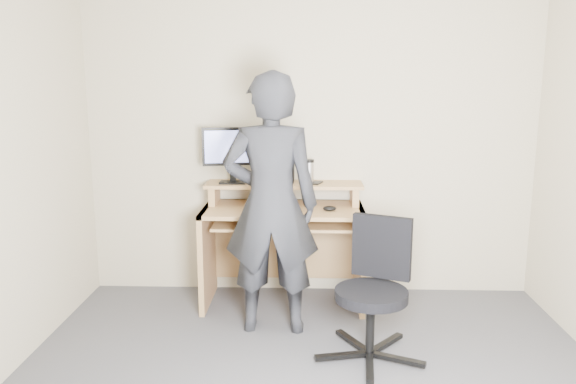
# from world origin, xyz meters

# --- Properties ---
(back_wall) EXTENTS (3.50, 0.02, 2.50)m
(back_wall) POSITION_xyz_m (0.00, 1.75, 1.25)
(back_wall) COLOR beige
(back_wall) RESTS_ON ground
(desk) EXTENTS (1.20, 0.60, 0.91)m
(desk) POSITION_xyz_m (-0.20, 1.53, 0.55)
(desk) COLOR tan
(desk) RESTS_ON ground
(monitor) EXTENTS (0.45, 0.13, 0.43)m
(monitor) POSITION_xyz_m (-0.59, 1.57, 1.17)
(monitor) COLOR black
(monitor) RESTS_ON desk
(external_drive) EXTENTS (0.07, 0.13, 0.20)m
(external_drive) POSITION_xyz_m (-0.16, 1.64, 1.01)
(external_drive) COLOR black
(external_drive) RESTS_ON desk
(travel_mug) EXTENTS (0.09, 0.09, 0.16)m
(travel_mug) POSITION_xyz_m (-0.01, 1.60, 0.99)
(travel_mug) COLOR #AEADB2
(travel_mug) RESTS_ON desk
(smartphone) EXTENTS (0.11, 0.15, 0.01)m
(smartphone) POSITION_xyz_m (0.05, 1.59, 0.92)
(smartphone) COLOR black
(smartphone) RESTS_ON desk
(charger) EXTENTS (0.05, 0.05, 0.03)m
(charger) POSITION_xyz_m (-0.45, 1.52, 0.93)
(charger) COLOR black
(charger) RESTS_ON desk
(headphones) EXTENTS (0.19, 0.19, 0.06)m
(headphones) POSITION_xyz_m (-0.47, 1.67, 0.92)
(headphones) COLOR silver
(headphones) RESTS_ON desk
(keyboard) EXTENTS (0.47, 0.19, 0.03)m
(keyboard) POSITION_xyz_m (-0.28, 1.36, 0.67)
(keyboard) COLOR black
(keyboard) RESTS_ON desk
(mouse) EXTENTS (0.10, 0.07, 0.04)m
(mouse) POSITION_xyz_m (0.14, 1.35, 0.77)
(mouse) COLOR black
(mouse) RESTS_ON desk
(office_chair) EXTENTS (0.67, 0.65, 0.84)m
(office_chair) POSITION_xyz_m (0.39, 0.64, 0.46)
(office_chair) COLOR black
(office_chair) RESTS_ON ground
(person) EXTENTS (0.64, 0.42, 1.75)m
(person) POSITION_xyz_m (-0.26, 0.99, 0.87)
(person) COLOR black
(person) RESTS_ON ground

